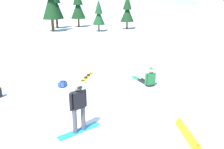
# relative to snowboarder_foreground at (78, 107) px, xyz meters

# --- Properties ---
(ground_plane) EXTENTS (800.00, 800.00, 0.00)m
(ground_plane) POSITION_rel_snowboarder_foreground_xyz_m (0.53, 0.60, -0.90)
(ground_plane) COLOR silver
(snowboarder_foreground) EXTENTS (1.57, 0.67, 1.70)m
(snowboarder_foreground) POSITION_rel_snowboarder_foreground_xyz_m (0.00, 0.00, 0.00)
(snowboarder_foreground) COLOR #1E8CD8
(snowboarder_foreground) RESTS_ON ground_plane
(snowboarder_midground) EXTENTS (0.63, 1.80, 0.98)m
(snowboarder_midground) POSITION_rel_snowboarder_foreground_xyz_m (4.46, 2.75, -0.56)
(snowboarder_midground) COLOR black
(snowboarder_midground) RESTS_ON ground_plane
(loose_snowboard_near_right) EXTENTS (0.79, 1.80, 0.27)m
(loose_snowboard_near_right) POSITION_rel_snowboarder_foreground_xyz_m (2.98, -1.79, -0.76)
(loose_snowboard_near_right) COLOR yellow
(loose_snowboard_near_right) RESTS_ON ground_plane
(loose_snowboard_far_spare) EXTENTS (1.28, 1.52, 0.09)m
(loose_snowboard_far_spare) POSITION_rel_snowboarder_foreground_xyz_m (2.04, 5.22, -0.87)
(loose_snowboard_far_spare) COLOR yellow
(loose_snowboard_far_spare) RESTS_ON ground_plane
(backpack_blue) EXTENTS (0.53, 0.56, 0.29)m
(backpack_blue) POSITION_rel_snowboarder_foreground_xyz_m (0.45, 4.35, -0.76)
(backpack_blue) COLOR #2D4C9E
(backpack_blue) RESTS_ON ground_plane
(pine_tree_tall) EXTENTS (2.13, 2.13, 6.19)m
(pine_tree_tall) POSITION_rel_snowboarder_foreground_xyz_m (5.37, 28.59, 2.48)
(pine_tree_tall) COLOR #472D19
(pine_tree_tall) RESTS_ON ground_plane
(pine_tree_twin) EXTENTS (1.94, 1.94, 4.74)m
(pine_tree_twin) POSITION_rel_snowboarder_foreground_xyz_m (14.19, 23.28, 1.69)
(pine_tree_twin) COLOR #472D19
(pine_tree_twin) RESTS_ON ground_plane
(pine_tree_short) EXTENTS (2.26, 2.26, 5.72)m
(pine_tree_short) POSITION_rel_snowboarder_foreground_xyz_m (8.71, 28.72, 2.22)
(pine_tree_short) COLOR #472D19
(pine_tree_short) RESTS_ON ground_plane
(pine_tree_leaning) EXTENTS (2.42, 2.42, 7.27)m
(pine_tree_leaning) POSITION_rel_snowboarder_foreground_xyz_m (4.08, 25.18, 3.06)
(pine_tree_leaning) COLOR #472D19
(pine_tree_leaning) RESTS_ON ground_plane
(pine_tree_young) EXTENTS (1.64, 1.64, 4.04)m
(pine_tree_young) POSITION_rel_snowboarder_foreground_xyz_m (9.65, 22.69, 1.30)
(pine_tree_young) COLOR #472D19
(pine_tree_young) RESTS_ON ground_plane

